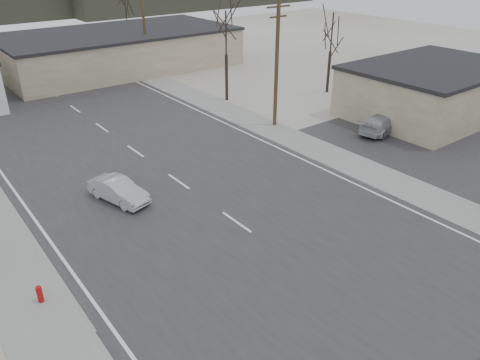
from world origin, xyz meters
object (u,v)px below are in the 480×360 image
at_px(fire_hydrant, 40,294).
at_px(sedan_crossing, 118,190).
at_px(car_parked_silver, 383,123).
at_px(car_far_a, 59,69).

height_order(fire_hydrant, sedan_crossing, sedan_crossing).
xyz_separation_m(fire_hydrant, car_parked_silver, (27.34, 3.65, 0.29)).
height_order(car_far_a, car_parked_silver, car_far_a).
bearing_deg(sedan_crossing, car_far_a, 61.49).
xyz_separation_m(fire_hydrant, sedan_crossing, (6.25, 6.00, 0.25)).
bearing_deg(car_far_a, car_parked_silver, 124.90).
bearing_deg(car_far_a, sedan_crossing, 88.86).
relative_size(fire_hydrant, sedan_crossing, 0.22).
relative_size(sedan_crossing, car_far_a, 0.73).
distance_m(fire_hydrant, car_parked_silver, 27.59).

